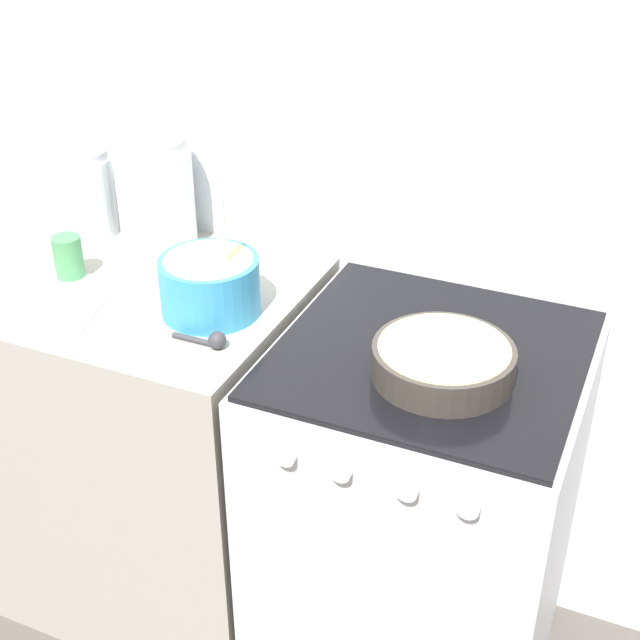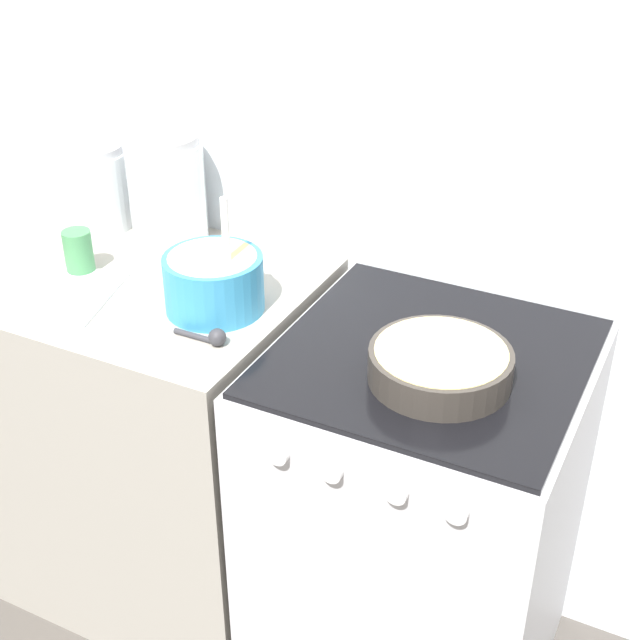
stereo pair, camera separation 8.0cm
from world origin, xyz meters
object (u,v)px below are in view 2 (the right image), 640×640
Objects in this scene: storage_jar_middle at (168,198)px; tin_can at (79,252)px; stove at (418,525)px; storage_jar_left at (99,192)px; baking_pan at (440,364)px; mixing_bowl at (214,279)px.

storage_jar_middle is 2.65× the size of tin_can.
stove is 4.22× the size of storage_jar_left.
tin_can is at bearing -112.52° from storage_jar_middle.
storage_jar_left is 2.08× the size of tin_can.
baking_pan is 1.00× the size of storage_jar_middle.
stove is 3.32× the size of storage_jar_middle.
tin_can is at bearing 179.34° from mixing_bowl.
storage_jar_middle reaches higher than stove.
storage_jar_left is at bearing 117.64° from tin_can.
storage_jar_left is 0.25m from tin_can.
storage_jar_middle is (0.21, -0.00, 0.02)m from storage_jar_left.
storage_jar_middle is at bearing -0.00° from storage_jar_left.
baking_pan is 2.64× the size of tin_can.
mixing_bowl is at bearing -175.92° from stove.
tin_can reaches higher than stove.
stove is 3.44× the size of mixing_bowl.
baking_pan reaches higher than stove.
tin_can is (-0.87, 0.04, 0.02)m from baking_pan.
stove is 3.34× the size of baking_pan.
mixing_bowl is 0.36m from tin_can.
storage_jar_middle reaches higher than tin_can.
baking_pan is 1.27× the size of storage_jar_left.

